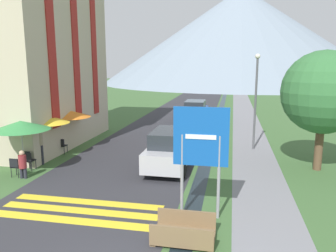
# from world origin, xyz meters

# --- Properties ---
(ground_plane) EXTENTS (160.00, 160.00, 0.00)m
(ground_plane) POSITION_xyz_m (0.00, 20.00, 0.00)
(ground_plane) COLOR #3D6033
(road) EXTENTS (6.40, 60.00, 0.01)m
(road) POSITION_xyz_m (-2.50, 30.00, 0.00)
(road) COLOR #2D2D33
(road) RESTS_ON ground_plane
(footpath) EXTENTS (2.20, 60.00, 0.01)m
(footpath) POSITION_xyz_m (3.60, 30.00, 0.00)
(footpath) COLOR slate
(footpath) RESTS_ON ground_plane
(drainage_channel) EXTENTS (0.60, 60.00, 0.00)m
(drainage_channel) POSITION_xyz_m (1.20, 30.00, 0.00)
(drainage_channel) COLOR black
(drainage_channel) RESTS_ON ground_plane
(crosswalk_marking) EXTENTS (5.44, 1.84, 0.01)m
(crosswalk_marking) POSITION_xyz_m (-2.50, 3.58, 0.01)
(crosswalk_marking) COLOR yellow
(crosswalk_marking) RESTS_ON ground_plane
(mountain_distant) EXTENTS (69.64, 69.64, 23.44)m
(mountain_distant) POSITION_xyz_m (3.80, 81.75, 11.72)
(mountain_distant) COLOR gray
(mountain_distant) RESTS_ON ground_plane
(hotel_building) EXTENTS (6.18, 9.84, 12.45)m
(hotel_building) POSITION_xyz_m (-9.40, 12.00, 6.67)
(hotel_building) COLOR #BCAD93
(hotel_building) RESTS_ON ground_plane
(road_sign) EXTENTS (1.71, 0.11, 3.54)m
(road_sign) POSITION_xyz_m (1.48, 3.94, 2.30)
(road_sign) COLOR gray
(road_sign) RESTS_ON ground_plane
(footbridge) EXTENTS (1.70, 1.10, 0.65)m
(footbridge) POSITION_xyz_m (1.20, 2.41, 0.23)
(footbridge) COLOR brown
(footbridge) RESTS_ON ground_plane
(parked_car_near) EXTENTS (1.85, 4.53, 1.82)m
(parked_car_near) POSITION_xyz_m (-0.40, 8.75, 0.91)
(parked_car_near) COLOR #B2B2B7
(parked_car_near) RESTS_ON ground_plane
(parked_car_far) EXTENTS (1.93, 4.49, 1.82)m
(parked_car_far) POSITION_xyz_m (-0.62, 21.14, 0.91)
(parked_car_far) COLOR navy
(parked_car_far) RESTS_ON ground_plane
(cafe_chair_near_left) EXTENTS (0.40, 0.40, 0.85)m
(cafe_chair_near_left) POSITION_xyz_m (-6.85, 7.28, 0.51)
(cafe_chair_near_left) COLOR black
(cafe_chair_near_left) RESTS_ON ground_plane
(cafe_chair_near_right) EXTENTS (0.40, 0.40, 0.85)m
(cafe_chair_near_right) POSITION_xyz_m (-6.64, 7.04, 0.51)
(cafe_chair_near_right) COLOR black
(cafe_chair_near_right) RESTS_ON ground_plane
(cafe_chair_far_right) EXTENTS (0.40, 0.40, 0.85)m
(cafe_chair_far_right) POSITION_xyz_m (-6.58, 9.90, 0.51)
(cafe_chair_far_right) COLOR black
(cafe_chair_far_right) RESTS_ON ground_plane
(cafe_chair_nearest) EXTENTS (0.40, 0.40, 0.85)m
(cafe_chair_nearest) POSITION_xyz_m (-6.66, 6.12, 0.51)
(cafe_chair_nearest) COLOR black
(cafe_chair_nearest) RESTS_ON ground_plane
(cafe_chair_middle) EXTENTS (0.40, 0.40, 0.85)m
(cafe_chair_middle) POSITION_xyz_m (-6.88, 8.47, 0.51)
(cafe_chair_middle) COLOR black
(cafe_chair_middle) RESTS_ON ground_plane
(cafe_umbrella_front_green) EXTENTS (2.50, 2.50, 2.37)m
(cafe_umbrella_front_green) POSITION_xyz_m (-6.66, 6.70, 2.16)
(cafe_umbrella_front_green) COLOR #B7B2A8
(cafe_umbrella_front_green) RESTS_ON ground_plane
(cafe_umbrella_middle_yellow) EXTENTS (2.13, 2.13, 2.21)m
(cafe_umbrella_middle_yellow) POSITION_xyz_m (-6.80, 9.12, 2.02)
(cafe_umbrella_middle_yellow) COLOR #B7B2A8
(cafe_umbrella_middle_yellow) RESTS_ON ground_plane
(cafe_umbrella_rear_orange) EXTENTS (2.39, 2.39, 2.23)m
(cafe_umbrella_rear_orange) POSITION_xyz_m (-6.66, 11.06, 2.03)
(cafe_umbrella_rear_orange) COLOR #B7B2A8
(cafe_umbrella_rear_orange) RESTS_ON ground_plane
(person_seated_far) EXTENTS (0.32, 0.32, 1.23)m
(person_seated_far) POSITION_xyz_m (-6.25, 6.04, 0.68)
(person_seated_far) COLOR #282833
(person_seated_far) RESTS_ON ground_plane
(person_standing_terrace) EXTENTS (0.32, 0.32, 1.80)m
(person_standing_terrace) POSITION_xyz_m (-6.64, 7.97, 1.05)
(person_standing_terrace) COLOR #282833
(person_standing_terrace) RESTS_ON ground_plane
(streetlamp) EXTENTS (0.28, 0.28, 5.36)m
(streetlamp) POSITION_xyz_m (3.66, 12.98, 3.16)
(streetlamp) COLOR #515156
(streetlamp) RESTS_ON ground_plane
(tree_by_path) EXTENTS (3.70, 3.70, 5.43)m
(tree_by_path) POSITION_xyz_m (6.34, 9.73, 3.57)
(tree_by_path) COLOR brown
(tree_by_path) RESTS_ON ground_plane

